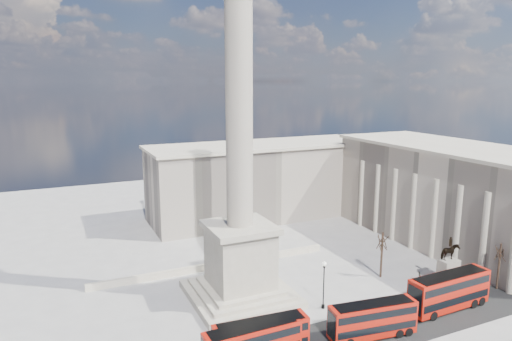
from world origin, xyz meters
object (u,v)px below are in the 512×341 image
object	(u,v)px
red_bus_c	(373,319)
pedestrian_standing	(449,281)
equestrian_statue	(448,268)
pedestrian_walking	(419,277)
red_bus_d	(449,291)
pedestrian_crossing	(348,312)
nelsons_column	(240,210)
red_bus_a	(262,338)
victorian_lamp	(324,281)

from	to	relation	value
red_bus_c	pedestrian_standing	distance (m)	20.01
equestrian_statue	pedestrian_walking	xyz separation A→B (m)	(-3.24, 2.40, -1.74)
red_bus_d	pedestrian_walking	bearing A→B (deg)	70.04
pedestrian_standing	pedestrian_crossing	xyz separation A→B (m)	(-19.17, -1.37, -0.08)
nelsons_column	red_bus_d	world-z (taller)	nelsons_column
red_bus_a	red_bus_d	bearing A→B (deg)	2.70
red_bus_c	pedestrian_walking	distance (m)	18.85
red_bus_c	red_bus_d	bearing A→B (deg)	12.74
red_bus_a	red_bus_c	distance (m)	13.96
victorian_lamp	red_bus_c	bearing A→B (deg)	-79.64
victorian_lamp	pedestrian_walking	xyz separation A→B (m)	(17.87, 0.88, -3.07)
red_bus_a	red_bus_c	size ratio (longest dim) A/B	0.99
red_bus_c	pedestrian_standing	bearing A→B (deg)	25.43
pedestrian_standing	victorian_lamp	bearing A→B (deg)	-44.09
red_bus_a	pedestrian_standing	xyz separation A→B (m)	(32.84, 4.26, -1.32)
red_bus_c	victorian_lamp	xyz separation A→B (m)	(-1.54, 8.44, 1.61)
red_bus_a	pedestrian_walking	bearing A→B (deg)	17.87
nelsons_column	pedestrian_standing	distance (m)	33.33
red_bus_c	pedestrian_walking	size ratio (longest dim) A/B	6.51
red_bus_a	pedestrian_standing	size ratio (longest dim) A/B	5.63
red_bus_a	nelsons_column	bearing A→B (deg)	80.73
pedestrian_walking	red_bus_d	bearing A→B (deg)	-135.83
nelsons_column	pedestrian_crossing	distance (m)	19.47
red_bus_a	victorian_lamp	bearing A→B (deg)	32.13
pedestrian_walking	pedestrian_standing	xyz separation A→B (m)	(2.68, -3.18, 0.12)
equestrian_statue	pedestrian_crossing	world-z (taller)	equestrian_statue
pedestrian_walking	red_bus_c	bearing A→B (deg)	-177.88
nelsons_column	red_bus_a	bearing A→B (deg)	-103.29
nelsons_column	red_bus_d	size ratio (longest dim) A/B	4.00
equestrian_statue	nelsons_column	bearing A→B (deg)	163.07
red_bus_c	pedestrian_standing	size ratio (longest dim) A/B	5.69
red_bus_d	pedestrian_standing	bearing A→B (deg)	40.76
red_bus_d	equestrian_statue	world-z (taller)	equestrian_statue
nelsons_column	red_bus_c	world-z (taller)	nelsons_column
equestrian_statue	pedestrian_standing	size ratio (longest dim) A/B	3.88
red_bus_d	victorian_lamp	size ratio (longest dim) A/B	1.88
red_bus_a	red_bus_d	distance (m)	27.51
victorian_lamp	pedestrian_crossing	world-z (taller)	victorian_lamp
pedestrian_standing	red_bus_c	bearing A→B (deg)	-19.79
equestrian_statue	victorian_lamp	bearing A→B (deg)	175.87
red_bus_c	red_bus_d	xyz separation A→B (m)	(13.67, 1.24, 0.33)
red_bus_a	pedestrian_standing	world-z (taller)	red_bus_a
nelsons_column	red_bus_c	distance (m)	21.93
nelsons_column	victorian_lamp	bearing A→B (deg)	-40.46
victorian_lamp	red_bus_d	bearing A→B (deg)	-25.32
nelsons_column	red_bus_a	size ratio (longest dim) A/B	4.56
nelsons_column	victorian_lamp	world-z (taller)	nelsons_column
nelsons_column	equestrian_statue	distance (m)	33.07
pedestrian_walking	pedestrian_crossing	bearing A→B (deg)	167.84
red_bus_d	victorian_lamp	bearing A→B (deg)	152.94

